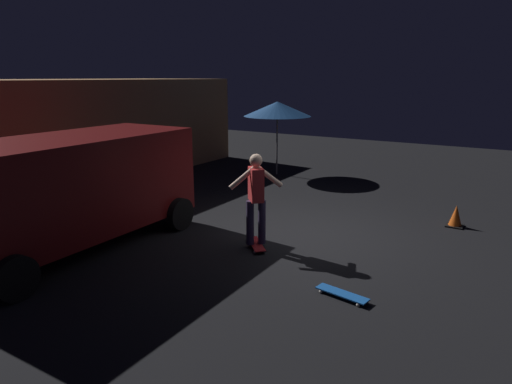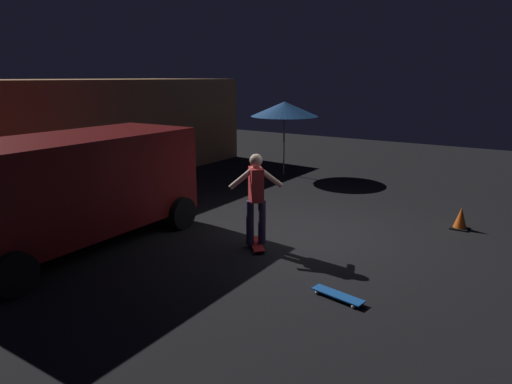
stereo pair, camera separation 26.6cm
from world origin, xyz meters
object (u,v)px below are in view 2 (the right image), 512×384
Objects in this scene: parked_van at (72,185)px; skateboard_ridden at (256,244)px; skateboard_spare at (338,295)px; patio_umbrella at (284,109)px; traffic_cone at (461,219)px; skater at (256,193)px.

skateboard_ridden is at bearing -58.44° from parked_van.
parked_van is 5.07m from skateboard_spare.
patio_umbrella reaches higher than traffic_cone.
skateboard_spare is at bearing -116.26° from skater.
patio_umbrella is at bearing 25.54° from skateboard_ridden.
patio_umbrella is at bearing -0.61° from parked_van.
parked_van is at bearing 98.42° from skateboard_spare.
parked_van is at bearing 179.39° from patio_umbrella.
skater is 4.41m from traffic_cone.
patio_umbrella is 5.00× the size of traffic_cone.
patio_umbrella is 8.55m from skateboard_spare.
parked_van is at bearing 121.56° from skater.
skater reaches higher than traffic_cone.
parked_van reaches higher than traffic_cone.
skater is at bearing 137.19° from traffic_cone.
skateboard_spare is at bearing -116.26° from skateboard_ridden.
skateboard_spare is (0.72, -4.89, -1.11)m from parked_van.
parked_van is 5.77× the size of skateboard_spare.
patio_umbrella is 3.28× the size of skateboard_ridden.
skater reaches higher than skateboard_ridden.
parked_van is 3.50m from skateboard_ridden.
skateboard_ridden is (1.74, -2.83, -1.11)m from parked_van.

